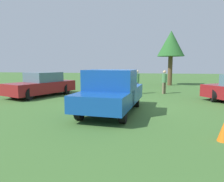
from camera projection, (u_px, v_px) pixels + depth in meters
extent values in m
plane|color=#3D662D|center=(124.00, 108.00, 9.39)|extent=(80.00, 80.00, 0.00)
cylinder|color=black|center=(104.00, 98.00, 10.18)|extent=(0.72, 0.22, 0.72)
cylinder|color=black|center=(137.00, 99.00, 9.75)|extent=(0.72, 0.22, 0.72)
cylinder|color=black|center=(80.00, 110.00, 7.43)|extent=(0.72, 0.22, 0.72)
cylinder|color=black|center=(123.00, 113.00, 6.99)|extent=(0.72, 0.22, 0.72)
cube|color=#144799|center=(120.00, 92.00, 9.84)|extent=(1.97, 2.07, 0.64)
cube|color=#144799|center=(110.00, 87.00, 8.24)|extent=(1.61, 2.03, 1.40)
cube|color=slate|center=(110.00, 76.00, 8.19)|extent=(1.38, 1.86, 0.48)
cube|color=#144799|center=(103.00, 101.00, 7.43)|extent=(2.33, 2.10, 0.60)
cube|color=silver|center=(124.00, 95.00, 10.67)|extent=(0.29, 1.83, 0.16)
cylinder|color=black|center=(29.00, 94.00, 11.52)|extent=(0.72, 0.20, 0.72)
cylinder|color=black|center=(13.00, 92.00, 12.34)|extent=(0.72, 0.20, 0.72)
cylinder|color=black|center=(66.00, 89.00, 13.95)|extent=(0.72, 0.20, 0.72)
cylinder|color=black|center=(51.00, 88.00, 14.76)|extent=(0.72, 0.20, 0.72)
cube|color=maroon|center=(41.00, 87.00, 13.12)|extent=(4.74, 3.29, 0.68)
cube|color=slate|center=(44.00, 77.00, 13.22)|extent=(2.38, 2.18, 0.60)
cylinder|color=black|center=(213.00, 96.00, 11.02)|extent=(0.69, 0.20, 0.69)
cylinder|color=navy|center=(137.00, 88.00, 13.96)|extent=(0.14, 0.14, 0.79)
cylinder|color=navy|center=(136.00, 88.00, 14.15)|extent=(0.14, 0.14, 0.79)
cylinder|color=#477F4C|center=(137.00, 78.00, 13.97)|extent=(0.41, 0.41, 0.59)
sphere|color=beige|center=(137.00, 71.00, 13.91)|extent=(0.21, 0.21, 0.21)
cylinder|color=#7A6B51|center=(165.00, 88.00, 14.25)|extent=(0.14, 0.14, 0.78)
cylinder|color=#7A6B51|center=(163.00, 88.00, 14.11)|extent=(0.14, 0.14, 0.78)
cylinder|color=#477F4C|center=(164.00, 78.00, 14.10)|extent=(0.45, 0.45, 0.58)
sphere|color=#D8AD84|center=(165.00, 72.00, 14.04)|extent=(0.21, 0.21, 0.21)
cylinder|color=brown|center=(170.00, 71.00, 19.97)|extent=(0.42, 0.42, 2.79)
cone|color=#286028|center=(171.00, 43.00, 19.65)|extent=(2.56, 2.56, 2.40)
cone|color=orange|center=(224.00, 131.00, 5.33)|extent=(0.32, 0.32, 0.55)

